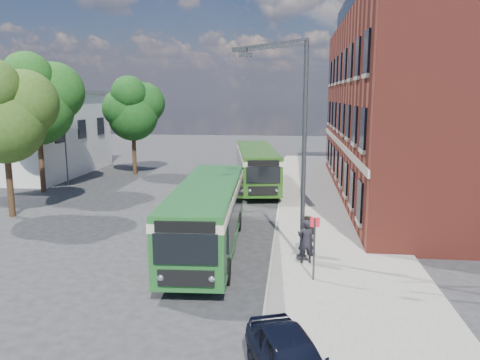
# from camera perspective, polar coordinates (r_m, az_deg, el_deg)

# --- Properties ---
(ground) EXTENTS (120.00, 120.00, 0.00)m
(ground) POSITION_cam_1_polar(r_m,az_deg,el_deg) (22.44, -6.12, -7.66)
(ground) COLOR #262629
(ground) RESTS_ON ground
(pavement) EXTENTS (6.00, 48.00, 0.15)m
(pavement) POSITION_cam_1_polar(r_m,az_deg,el_deg) (29.70, 10.66, -3.15)
(pavement) COLOR gray
(pavement) RESTS_ON ground
(kerb_line) EXTENTS (0.12, 48.00, 0.01)m
(kerb_line) POSITION_cam_1_polar(r_m,az_deg,el_deg) (29.64, 4.76, -3.17)
(kerb_line) COLOR beige
(kerb_line) RESTS_ON ground
(brick_office) EXTENTS (12.10, 26.00, 14.20)m
(brick_office) POSITION_cam_1_polar(r_m,az_deg,el_deg) (34.09, 22.55, 9.66)
(brick_office) COLOR maroon
(brick_office) RESTS_ON ground
(white_building) EXTENTS (9.40, 13.40, 7.30)m
(white_building) POSITION_cam_1_polar(r_m,az_deg,el_deg) (45.10, -23.95, 5.31)
(white_building) COLOR silver
(white_building) RESTS_ON ground
(flagpole) EXTENTS (0.95, 0.10, 9.00)m
(flagpole) POSITION_cam_1_polar(r_m,az_deg,el_deg) (37.99, -20.61, 6.70)
(flagpole) COLOR #37393C
(flagpole) RESTS_ON ground
(street_lamp) EXTENTS (2.96, 2.38, 9.00)m
(street_lamp) POSITION_cam_1_polar(r_m,az_deg,el_deg) (18.93, 6.72, 3.85)
(street_lamp) COLOR #37393C
(street_lamp) RESTS_ON ground
(bus_stop_sign) EXTENTS (0.35, 0.08, 2.52)m
(bus_stop_sign) POSITION_cam_1_polar(r_m,az_deg,el_deg) (17.49, 9.04, -7.77)
(bus_stop_sign) COLOR #37393C
(bus_stop_sign) RESTS_ON ground
(bus_front) EXTENTS (3.18, 11.81, 3.02)m
(bus_front) POSITION_cam_1_polar(r_m,az_deg,el_deg) (21.01, -3.94, -3.66)
(bus_front) COLOR #1F5A24
(bus_front) RESTS_ON ground
(bus_rear) EXTENTS (4.27, 11.81, 3.02)m
(bus_rear) POSITION_cam_1_polar(r_m,az_deg,el_deg) (35.11, 2.03, 2.01)
(bus_rear) COLOR #255216
(bus_rear) RESTS_ON ground
(parked_car) EXTENTS (2.71, 4.06, 1.28)m
(parked_car) POSITION_cam_1_polar(r_m,az_deg,el_deg) (11.76, 6.22, -21.03)
(parked_car) COLOR black
(parked_car) RESTS_ON pavement
(pedestrian_a) EXTENTS (0.73, 0.54, 1.82)m
(pedestrian_a) POSITION_cam_1_polar(r_m,az_deg,el_deg) (19.30, 8.04, -7.40)
(pedestrian_a) COLOR black
(pedestrian_a) RESTS_ON pavement
(pedestrian_b) EXTENTS (0.95, 0.81, 1.72)m
(pedestrian_b) POSITION_cam_1_polar(r_m,az_deg,el_deg) (20.31, 8.14, -6.66)
(pedestrian_b) COLOR black
(pedestrian_b) RESTS_ON pavement
(tree_left) EXTENTS (5.25, 4.99, 8.86)m
(tree_left) POSITION_cam_1_polar(r_m,az_deg,el_deg) (29.24, -26.84, 7.48)
(tree_left) COLOR #332012
(tree_left) RESTS_ON ground
(tree_mid) EXTENTS (5.80, 5.52, 9.79)m
(tree_mid) POSITION_cam_1_polar(r_m,az_deg,el_deg) (35.90, -23.50, 9.07)
(tree_mid) COLOR #332012
(tree_mid) RESTS_ON ground
(tree_right) EXTENTS (5.05, 4.80, 8.52)m
(tree_right) POSITION_cam_1_polar(r_m,az_deg,el_deg) (41.73, -12.92, 8.52)
(tree_right) COLOR #332012
(tree_right) RESTS_ON ground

